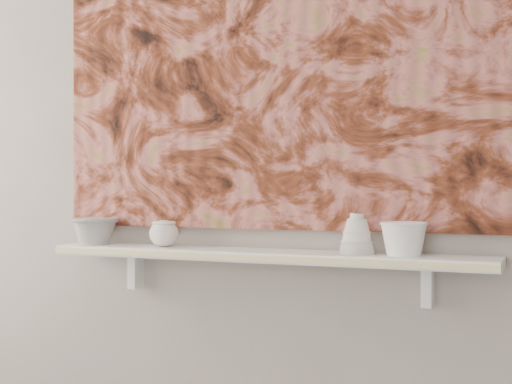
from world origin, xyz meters
The scene contains 11 objects.
wall_back centered at (0.00, 1.60, 1.35)m, with size 3.60×3.60×0.00m, color gray.
shelf centered at (0.00, 1.51, 0.92)m, with size 1.40×0.18×0.03m, color white.
shelf_stripe centered at (0.00, 1.41, 0.92)m, with size 1.40×0.01×0.02m, color beige.
bracket_left centered at (-0.49, 1.57, 0.84)m, with size 0.03×0.06×0.12m, color white.
bracket_right centered at (0.49, 1.57, 0.84)m, with size 0.03×0.06×0.12m, color white.
painting centered at (0.00, 1.59, 1.54)m, with size 1.50×0.03×1.10m, color maroon.
house_motif centered at (0.45, 1.57, 1.23)m, with size 0.09×0.00×0.08m, color black.
bowl_grey centered at (-0.61, 1.51, 0.98)m, with size 0.16×0.16×0.09m, color gray, non-canonical shape.
cup_cream centered at (-0.34, 1.51, 0.97)m, with size 0.09×0.09×0.09m, color beige, non-canonical shape.
bell_vessel centered at (0.30, 1.51, 0.99)m, with size 0.11×0.11×0.12m, color silver, non-canonical shape.
bowl_white centered at (0.43, 1.51, 0.98)m, with size 0.13×0.13×0.10m, color white, non-canonical shape.
Camera 1 is at (0.83, -0.50, 1.12)m, focal length 50.00 mm.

